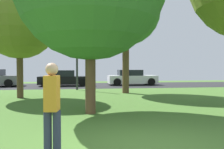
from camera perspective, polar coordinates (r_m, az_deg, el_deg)
road_strip at (r=20.23m, az=-4.10°, el=-2.68°), size 44.00×6.40×0.01m
oak_tree_right at (r=14.58m, az=3.40°, el=15.14°), size 4.15×4.15×7.04m
oak_tree_left at (r=13.01m, az=-21.74°, el=11.88°), size 3.77×3.77×5.78m
person_bystander at (r=4.19m, az=-14.46°, el=-7.33°), size 0.30×0.34×1.64m
parked_car_black at (r=20.13m, az=-11.63°, el=-1.00°), size 4.29×1.93×1.32m
parked_car_white at (r=20.85m, az=4.85°, el=-0.84°), size 4.28×1.98×1.35m
street_lamp_post at (r=16.34m, az=-8.57°, el=4.15°), size 0.14×0.14×4.50m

